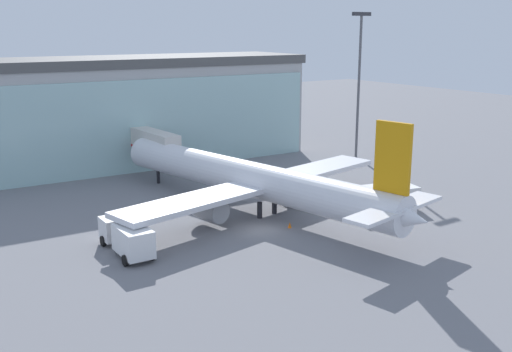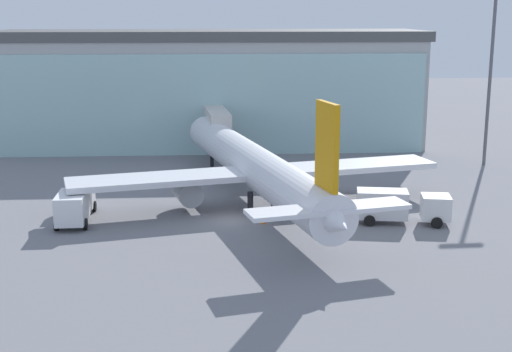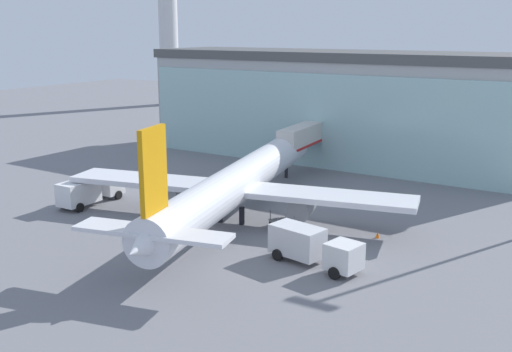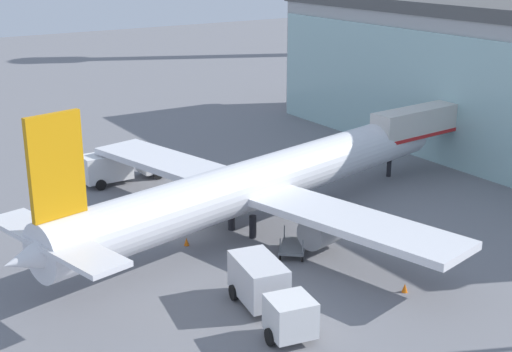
{
  "view_description": "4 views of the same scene",
  "coord_description": "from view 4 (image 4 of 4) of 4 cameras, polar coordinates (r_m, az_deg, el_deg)",
  "views": [
    {
      "loc": [
        -29.23,
        -43.24,
        18.07
      ],
      "look_at": [
        4.7,
        7.72,
        2.85
      ],
      "focal_mm": 42.0,
      "sensor_mm": 36.0,
      "label": 1
    },
    {
      "loc": [
        -3.47,
        -55.34,
        16.55
      ],
      "look_at": [
        2.71,
        5.93,
        2.28
      ],
      "focal_mm": 50.0,
      "sensor_mm": 36.0,
      "label": 2
    },
    {
      "loc": [
        30.85,
        -40.07,
        16.98
      ],
      "look_at": [
        3.52,
        6.61,
        3.71
      ],
      "focal_mm": 42.0,
      "sensor_mm": 36.0,
      "label": 3
    },
    {
      "loc": [
        41.47,
        -22.15,
        19.15
      ],
      "look_at": [
        2.24,
        4.78,
        3.72
      ],
      "focal_mm": 50.0,
      "sensor_mm": 36.0,
      "label": 4
    }
  ],
  "objects": [
    {
      "name": "ground",
      "position": [
        50.77,
        -5.91,
        -4.3
      ],
      "size": [
        240.0,
        240.0,
        0.0
      ],
      "primitive_type": "plane",
      "color": "slate"
    },
    {
      "name": "terminal_building",
      "position": [
        70.94,
        19.01,
        7.23
      ],
      "size": [
        52.64,
        15.85,
        14.26
      ],
      "rotation": [
        0.0,
        0.0,
        -0.04
      ],
      "color": "#AAAAAA",
      "rests_on": "ground"
    },
    {
      "name": "jet_bridge",
      "position": [
        64.24,
        13.66,
        4.29
      ],
      "size": [
        2.94,
        12.47,
        5.91
      ],
      "rotation": [
        0.0,
        0.0,
        1.63
      ],
      "color": "beige",
      "rests_on": "ground"
    },
    {
      "name": "airplane",
      "position": [
        50.14,
        0.55,
        -0.48
      ],
      "size": [
        32.5,
        39.73,
        10.86
      ],
      "rotation": [
        0.0,
        0.0,
        1.77
      ],
      "color": "silver",
      "rests_on": "ground"
    },
    {
      "name": "catering_truck",
      "position": [
        61.28,
        -10.71,
        0.86
      ],
      "size": [
        2.58,
        7.33,
        2.65
      ],
      "rotation": [
        0.0,
        0.0,
        1.56
      ],
      "color": "silver",
      "rests_on": "ground"
    },
    {
      "name": "fuel_truck",
      "position": [
        38.8,
        0.98,
        -9.16
      ],
      "size": [
        7.6,
        3.72,
        2.65
      ],
      "rotation": [
        0.0,
        0.0,
        6.07
      ],
      "color": "silver",
      "rests_on": "ground"
    },
    {
      "name": "baggage_cart",
      "position": [
        46.58,
        2.99,
        -5.66
      ],
      "size": [
        3.13,
        3.09,
        1.5
      ],
      "rotation": [
        0.0,
        0.0,
        5.52
      ],
      "color": "slate",
      "rests_on": "ground"
    },
    {
      "name": "safety_cone_nose",
      "position": [
        48.08,
        -5.58,
        -5.24
      ],
      "size": [
        0.36,
        0.36,
        0.55
      ],
      "primitive_type": "cone",
      "color": "orange",
      "rests_on": "ground"
    },
    {
      "name": "safety_cone_wingtip",
      "position": [
        42.61,
        11.82,
        -8.74
      ],
      "size": [
        0.36,
        0.36,
        0.55
      ],
      "primitive_type": "cone",
      "color": "orange",
      "rests_on": "ground"
    }
  ]
}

